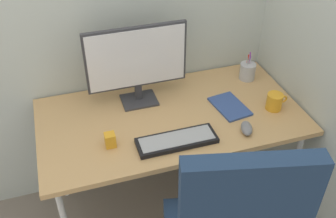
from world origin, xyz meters
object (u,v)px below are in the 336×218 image
at_px(pen_holder, 247,71).
at_px(coffee_mug, 275,101).
at_px(monitor, 137,61).
at_px(mouse, 247,128).
at_px(keyboard, 177,140).
at_px(notebook, 230,106).
at_px(desk_clamp_accessory, 110,140).

distance_m(pen_holder, coffee_mug, 0.32).
relative_size(monitor, mouse, 5.03).
xyz_separation_m(keyboard, coffee_mug, (0.59, 0.10, 0.03)).
xyz_separation_m(pen_holder, notebook, (-0.22, -0.24, -0.05)).
bearing_deg(monitor, coffee_mug, -23.52).
relative_size(notebook, coffee_mug, 1.92).
bearing_deg(mouse, desk_clamp_accessory, -168.94).
bearing_deg(monitor, desk_clamp_accessory, -124.33).
height_order(pen_holder, desk_clamp_accessory, pen_holder).
bearing_deg(notebook, keyboard, -161.38).
bearing_deg(coffee_mug, desk_clamp_accessory, -178.21).
bearing_deg(coffee_mug, keyboard, -170.09).
xyz_separation_m(monitor, keyboard, (0.09, -0.40, -0.24)).
relative_size(monitor, desk_clamp_accessory, 7.51).
relative_size(coffee_mug, desk_clamp_accessory, 1.68).
xyz_separation_m(monitor, notebook, (0.46, -0.22, -0.25)).
relative_size(keyboard, notebook, 1.71).
distance_m(monitor, mouse, 0.67).
distance_m(keyboard, desk_clamp_accessory, 0.32).
height_order(pen_holder, notebook, pen_holder).
bearing_deg(keyboard, coffee_mug, 9.91).
relative_size(mouse, notebook, 0.46).
xyz_separation_m(keyboard, pen_holder, (0.59, 0.42, 0.04)).
bearing_deg(pen_holder, desk_clamp_accessory, -159.04).
relative_size(monitor, keyboard, 1.37).
bearing_deg(notebook, desk_clamp_accessory, -178.85).
height_order(mouse, pen_holder, pen_holder).
bearing_deg(mouse, pen_holder, 82.81).
bearing_deg(coffee_mug, mouse, -150.36).
bearing_deg(keyboard, pen_holder, 35.52).
height_order(monitor, pen_holder, monitor).
distance_m(notebook, desk_clamp_accessory, 0.69).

